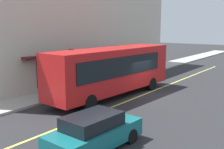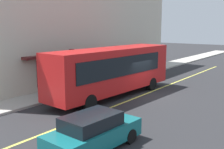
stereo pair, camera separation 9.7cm
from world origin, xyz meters
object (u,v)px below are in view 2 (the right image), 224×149
traffic_light (72,60)px  pedestrian_at_corner (117,68)px  car_teal (93,132)px  bus (113,69)px  pedestrian_near_storefront (109,67)px

traffic_light → pedestrian_at_corner: 5.90m
traffic_light → car_teal: 10.03m
bus → car_teal: bus is taller
traffic_light → car_teal: bearing=-130.3°
traffic_light → pedestrian_near_storefront: size_ratio=1.92×
car_teal → pedestrian_at_corner: bearing=31.8°
traffic_light → pedestrian_near_storefront: traffic_light is taller
bus → pedestrian_near_storefront: bus is taller
pedestrian_near_storefront → bus: bearing=-140.5°
bus → pedestrian_at_corner: bearing=32.4°
bus → pedestrian_near_storefront: size_ratio=6.76×
traffic_light → pedestrian_at_corner: size_ratio=1.79×
traffic_light → bus: bearing=-69.6°
traffic_light → car_teal: size_ratio=0.73×
traffic_light → car_teal: (-6.39, -7.53, -1.79)m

